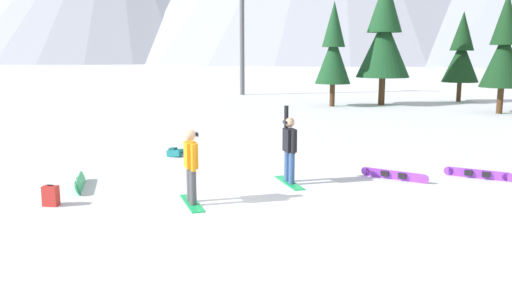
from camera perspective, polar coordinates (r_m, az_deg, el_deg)
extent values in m
plane|color=white|center=(11.16, -1.63, -7.10)|extent=(800.00, 800.00, 0.00)
cube|color=#19B259|center=(11.62, -7.00, -6.41)|extent=(1.05, 1.34, 0.02)
cylinder|color=#4C4C51|center=(11.66, -7.20, -4.29)|extent=(0.15, 0.15, 0.79)
cylinder|color=#4C4C51|center=(11.36, -6.89, -4.67)|extent=(0.15, 0.15, 0.79)
cube|color=orange|center=(11.36, -7.12, -1.20)|extent=(0.43, 0.47, 0.55)
cylinder|color=orange|center=(11.61, -7.37, -1.02)|extent=(0.11, 0.11, 0.58)
cylinder|color=orange|center=(11.11, -6.85, -1.51)|extent=(0.11, 0.11, 0.58)
sphere|color=tan|center=(11.28, -7.17, 0.98)|extent=(0.24, 0.24, 0.24)
cube|color=black|center=(11.31, -6.47, 1.07)|extent=(0.13, 0.16, 0.08)
cube|color=#19B259|center=(13.30, 3.64, -4.23)|extent=(1.06, 1.41, 0.02)
cylinder|color=#335184|center=(13.06, 3.90, -2.65)|extent=(0.15, 0.15, 0.80)
cylinder|color=#335184|center=(13.35, 3.41, -2.36)|extent=(0.15, 0.15, 0.80)
cube|color=black|center=(13.08, 3.69, 0.43)|extent=(0.42, 0.47, 0.57)
cylinder|color=black|center=(12.84, 4.10, 0.23)|extent=(0.11, 0.11, 0.58)
cylinder|color=black|center=(13.24, 3.32, 2.90)|extent=(0.11, 0.11, 0.60)
sphere|color=tan|center=(13.01, 3.71, 2.37)|extent=(0.24, 0.24, 0.24)
cube|color=black|center=(12.96, 3.13, 2.39)|extent=(0.13, 0.16, 0.08)
cube|color=#19B259|center=(13.52, -18.60, -4.00)|extent=(0.82, 1.31, 0.26)
cylinder|color=#19B259|center=(14.21, -18.35, -3.32)|extent=(0.24, 0.29, 0.26)
cylinder|color=#19B259|center=(12.83, -18.88, -4.77)|extent=(0.24, 0.29, 0.26)
cube|color=black|center=(13.73, -18.71, -3.73)|extent=(0.20, 0.23, 0.16)
cube|color=black|center=(13.31, -18.88, -4.16)|extent=(0.20, 0.23, 0.16)
cube|color=#993FD8|center=(14.90, 22.99, -3.02)|extent=(1.42, 0.41, 0.26)
cylinder|color=#993FD8|center=(14.98, 20.27, -2.77)|extent=(0.28, 0.16, 0.26)
cylinder|color=#993FD8|center=(14.85, 25.73, -3.26)|extent=(0.28, 0.16, 0.26)
cube|color=black|center=(14.87, 22.15, -2.92)|extent=(0.22, 0.15, 0.15)
cube|color=black|center=(14.83, 23.79, -3.07)|extent=(0.22, 0.15, 0.15)
cube|color=#993FD8|center=(14.06, 14.80, -3.29)|extent=(1.50, 0.55, 0.25)
cylinder|color=#993FD8|center=(14.32, 11.89, -2.93)|extent=(0.28, 0.18, 0.25)
cylinder|color=#993FD8|center=(13.85, 17.82, -3.65)|extent=(0.28, 0.18, 0.25)
cube|color=black|center=(14.09, 13.86, -3.16)|extent=(0.22, 0.17, 0.16)
cube|color=black|center=(13.95, 15.64, -3.37)|extent=(0.22, 0.17, 0.16)
cube|color=red|center=(12.16, -21.46, -5.28)|extent=(0.35, 0.25, 0.44)
cube|color=maroon|center=(12.29, -21.15, -5.43)|extent=(0.23, 0.10, 0.20)
cylinder|color=black|center=(12.10, -21.53, -4.19)|extent=(0.12, 0.04, 0.02)
cube|color=#1E7A7F|center=(16.80, -8.80, -0.95)|extent=(0.48, 0.36, 0.24)
cube|color=#165B5F|center=(16.82, -9.04, -0.51)|extent=(0.22, 0.24, 0.08)
cylinder|color=black|center=(16.68, -8.09, -0.93)|extent=(0.12, 0.02, 0.02)
cylinder|color=#472D19|center=(33.62, 13.54, 5.62)|extent=(0.39, 0.39, 1.73)
cone|color=#194723|center=(33.53, 13.73, 10.22)|extent=(3.26, 3.26, 3.67)
cone|color=#194723|center=(33.65, 13.91, 14.59)|extent=(2.12, 2.12, 3.36)
cylinder|color=#472D19|center=(37.45, 21.23, 5.32)|extent=(0.30, 0.30, 1.30)
cone|color=#143819|center=(37.36, 21.43, 8.43)|extent=(2.36, 2.36, 2.77)
cone|color=#143819|center=(37.38, 21.63, 11.39)|extent=(1.53, 1.53, 2.54)
cylinder|color=#472D19|center=(32.24, 8.31, 5.31)|extent=(0.31, 0.31, 1.38)
cone|color=#194723|center=(32.14, 8.40, 9.15)|extent=(2.13, 2.13, 2.94)
cone|color=#194723|center=(32.18, 8.50, 12.81)|extent=(1.39, 1.39, 2.69)
cylinder|color=#472D19|center=(31.03, 25.05, 4.32)|extent=(0.32, 0.32, 1.41)
cone|color=#143819|center=(30.92, 25.35, 8.39)|extent=(2.29, 2.29, 3.00)
cone|color=#143819|center=(30.97, 25.65, 12.28)|extent=(1.49, 1.49, 2.75)
cylinder|color=#595B60|center=(40.56, -1.53, 12.45)|extent=(0.36, 0.36, 10.00)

